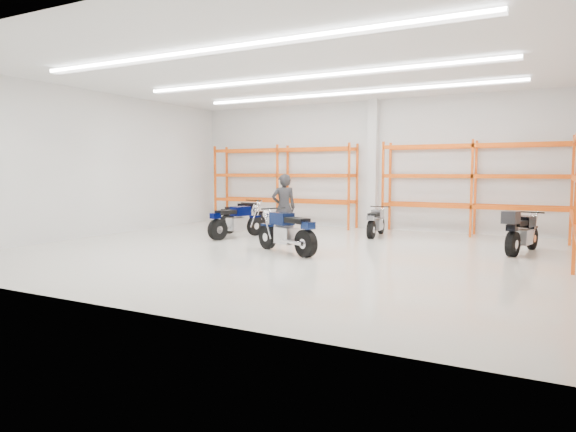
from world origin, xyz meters
The scene contains 11 objects.
ground centered at (0.00, 0.00, 0.00)m, with size 14.00×14.00×0.00m, color silver.
room_shell centered at (0.00, 0.03, 3.28)m, with size 14.02×12.02×4.51m.
motorcycle_main centered at (-0.08, -0.33, 0.52)m, with size 2.10×1.13×1.10m.
motorcycle_back_a centered at (-3.61, 2.99, 0.49)m, with size 0.79×2.12×1.05m.
motorcycle_back_b centered at (-2.91, 1.51, 0.49)m, with size 0.89×2.10×1.05m.
motorcycle_back_c centered at (0.77, 3.87, 0.43)m, with size 0.62×1.87×0.92m.
motorcycle_back_d centered at (4.98, 2.30, 0.52)m, with size 0.89×2.11×1.10m.
standing_man centered at (-1.26, 1.62, 0.97)m, with size 0.71×0.47×1.95m, color black.
structural_column centered at (0.00, 5.82, 2.25)m, with size 0.32×0.32×4.50m, color white.
pallet_racking_back_left centered at (-3.40, 5.48, 1.79)m, with size 5.67×0.87×3.00m.
pallet_racking_back_right centered at (3.40, 5.48, 1.79)m, with size 5.67×0.87×3.00m.
Camera 1 is at (5.79, -11.40, 2.03)m, focal length 32.00 mm.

